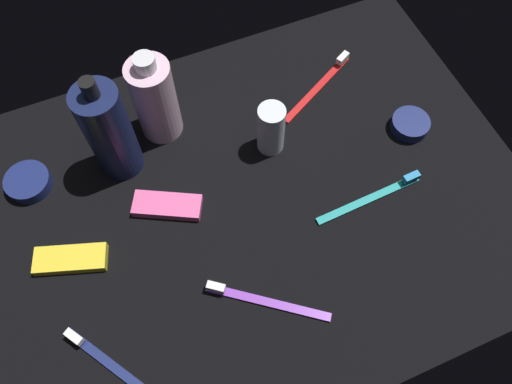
{
  "coord_description": "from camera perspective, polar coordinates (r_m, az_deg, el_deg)",
  "views": [
    {
      "loc": [
        -13.4,
        -31.9,
        70.58
      ],
      "look_at": [
        0.0,
        0.0,
        3.0
      ],
      "focal_mm": 35.5,
      "sensor_mm": 36.0,
      "label": 1
    }
  ],
  "objects": [
    {
      "name": "bodywash_bottle",
      "position": [
        0.81,
        -11.32,
        10.21
      ],
      "size": [
        6.78,
        6.78,
        16.82
      ],
      "color": "silver",
      "rests_on": "ground_plane"
    },
    {
      "name": "snack_bar_yellow",
      "position": [
        0.79,
        -20.16,
        -7.12
      ],
      "size": [
        11.13,
        7.08,
        1.5
      ],
      "primitive_type": "cube",
      "rotation": [
        0.0,
        0.0,
        -0.32
      ],
      "color": "yellow",
      "rests_on": "ground_plane"
    },
    {
      "name": "toothbrush_red",
      "position": [
        0.91,
        7.33,
        12.04
      ],
      "size": [
        16.45,
        9.53,
        2.1
      ],
      "color": "red",
      "rests_on": "ground_plane"
    },
    {
      "name": "lotion_bottle",
      "position": [
        0.77,
        -16.22,
        6.53
      ],
      "size": [
        6.79,
        6.79,
        20.16
      ],
      "color": "#161E46",
      "rests_on": "ground_plane"
    },
    {
      "name": "ground_plane",
      "position": [
        0.79,
        -0.0,
        -1.19
      ],
      "size": [
        84.0,
        64.0,
        1.2
      ],
      "primitive_type": "cube",
      "color": "black"
    },
    {
      "name": "deodorant_stick",
      "position": [
        0.8,
        1.71,
        7.12
      ],
      "size": [
        4.34,
        4.34,
        9.37
      ],
      "primitive_type": "cylinder",
      "color": "silver",
      "rests_on": "ground_plane"
    },
    {
      "name": "toothbrush_navy",
      "position": [
        0.73,
        -15.92,
        -18.3
      ],
      "size": [
        10.92,
        15.68,
        2.1
      ],
      "color": "navy",
      "rests_on": "ground_plane"
    },
    {
      "name": "cream_tin_right",
      "position": [
        0.88,
        16.95,
        7.28
      ],
      "size": [
        6.28,
        6.28,
        2.12
      ],
      "primitive_type": "cylinder",
      "color": "navy",
      "rests_on": "ground_plane"
    },
    {
      "name": "toothbrush_purple",
      "position": [
        0.72,
        0.46,
        -12.04
      ],
      "size": [
        15.13,
        11.75,
        2.1
      ],
      "color": "purple",
      "rests_on": "ground_plane"
    },
    {
      "name": "toothbrush_teal",
      "position": [
        0.8,
        13.26,
        -0.4
      ],
      "size": [
        18.04,
        2.01,
        2.1
      ],
      "color": "teal",
      "rests_on": "ground_plane"
    },
    {
      "name": "cream_tin_left",
      "position": [
        0.87,
        -24.28,
        1.02
      ],
      "size": [
        7.01,
        7.01,
        2.01
      ],
      "primitive_type": "cylinder",
      "color": "navy",
      "rests_on": "ground_plane"
    },
    {
      "name": "snack_bar_pink",
      "position": [
        0.79,
        -9.96,
        -1.53
      ],
      "size": [
        11.07,
        8.35,
        1.5
      ],
      "primitive_type": "cube",
      "rotation": [
        0.0,
        0.0,
        -0.48
      ],
      "color": "#E55999",
      "rests_on": "ground_plane"
    }
  ]
}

